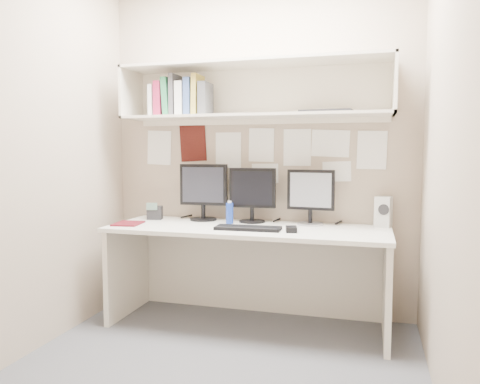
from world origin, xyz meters
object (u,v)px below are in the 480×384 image
(monitor_right, at_px, (311,194))
(keyboard, at_px, (248,228))
(desk, at_px, (247,276))
(maroon_notebook, at_px, (128,224))
(monitor_left, at_px, (204,189))
(monitor_center, at_px, (252,192))
(desk_phone, at_px, (155,213))
(speaker, at_px, (383,212))

(monitor_right, distance_m, keyboard, 0.56)
(desk, xyz_separation_m, maroon_notebook, (-0.88, -0.14, 0.37))
(monitor_left, distance_m, monitor_right, 0.84)
(monitor_right, bearing_deg, maroon_notebook, -159.93)
(monitor_left, distance_m, monitor_center, 0.40)
(monitor_left, height_order, maroon_notebook, monitor_left)
(desk, height_order, maroon_notebook, maroon_notebook)
(monitor_left, bearing_deg, desk_phone, -174.01)
(monitor_left, xyz_separation_m, monitor_right, (0.84, 0.00, -0.02))
(monitor_center, relative_size, monitor_right, 1.02)
(monitor_right, bearing_deg, desk_phone, -172.20)
(maroon_notebook, bearing_deg, speaker, 5.55)
(monitor_left, xyz_separation_m, monitor_center, (0.40, 0.00, -0.01))
(keyboard, relative_size, desk_phone, 3.30)
(monitor_right, distance_m, desk_phone, 1.24)
(monitor_center, relative_size, speaker, 1.90)
(monitor_center, bearing_deg, speaker, 0.61)
(maroon_notebook, bearing_deg, keyboard, -6.17)
(monitor_center, distance_m, maroon_notebook, 0.96)
(desk_phone, bearing_deg, desk, -24.63)
(desk, height_order, keyboard, keyboard)
(desk, relative_size, speaker, 9.18)
(monitor_center, height_order, monitor_right, monitor_center)
(monitor_left, height_order, keyboard, monitor_left)
(speaker, bearing_deg, desk_phone, -162.55)
(monitor_left, distance_m, maroon_notebook, 0.63)
(desk, relative_size, desk_phone, 14.56)
(monitor_left, distance_m, speaker, 1.36)
(monitor_left, xyz_separation_m, maroon_notebook, (-0.46, -0.36, -0.24))
(monitor_center, relative_size, keyboard, 0.91)
(monitor_left, bearing_deg, monitor_center, -3.70)
(desk, relative_size, keyboard, 4.42)
(desk_phone, bearing_deg, keyboard, -32.30)
(speaker, bearing_deg, monitor_center, -163.58)
(monitor_center, height_order, keyboard, monitor_center)
(monitor_right, bearing_deg, monitor_left, -175.30)
(keyboard, bearing_deg, desk_phone, 159.63)
(monitor_right, xyz_separation_m, maroon_notebook, (-1.30, -0.36, -0.22))
(monitor_right, height_order, speaker, monitor_right)
(maroon_notebook, bearing_deg, monitor_right, 8.49)
(desk, relative_size, monitor_right, 4.93)
(monitor_right, xyz_separation_m, keyboard, (-0.39, -0.35, -0.21))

